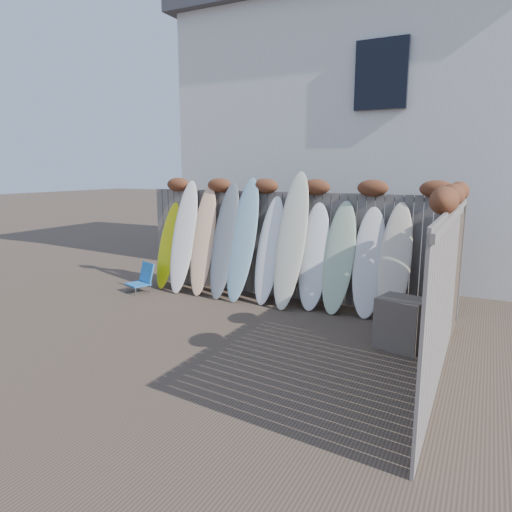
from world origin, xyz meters
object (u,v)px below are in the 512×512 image
at_px(surfboard_0, 168,245).
at_px(lattice_panel, 448,281).
at_px(beach_chair, 142,278).
at_px(wooden_crate, 401,323).

bearing_deg(surfboard_0, lattice_panel, -3.73).
bearing_deg(surfboard_0, beach_chair, -110.37).
distance_m(beach_chair, lattice_panel, 5.68).
relative_size(wooden_crate, surfboard_0, 0.38).
height_order(beach_chair, lattice_panel, lattice_panel).
height_order(wooden_crate, surfboard_0, surfboard_0).
distance_m(beach_chair, wooden_crate, 5.18).
xyz_separation_m(lattice_panel, surfboard_0, (-5.39, 0.76, -0.01)).
distance_m(beach_chair, surfboard_0, 0.85).
bearing_deg(lattice_panel, beach_chair, -173.85).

